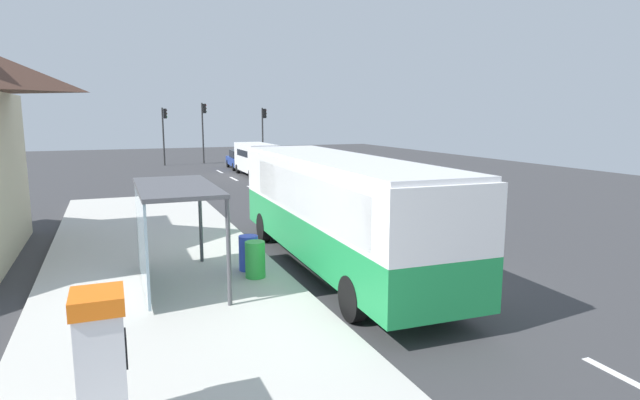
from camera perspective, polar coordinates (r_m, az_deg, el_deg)
The scene contains 19 objects.
ground_plane at distance 26.86m, azimuth -5.20°, elevation -0.18°, with size 56.00×92.00×0.04m, color #38383A.
sidewalk_platform at distance 14.11m, azimuth -16.34°, elevation -8.78°, with size 6.20×30.00×0.18m, color beige.
lane_stripe_seg_1 at distance 13.70m, azimuth 14.41°, elevation -9.61°, with size 0.16×2.20×0.01m, color silver.
lane_stripe_seg_2 at distance 17.80m, azimuth 4.88°, elevation -4.96°, with size 0.16×2.20×0.01m, color silver.
lane_stripe_seg_3 at distance 22.27m, azimuth -0.90°, elevation -2.04°, with size 0.16×2.20×0.01m, color silver.
lane_stripe_seg_4 at distance 26.92m, azimuth -4.70°, elevation -0.09°, with size 0.16×2.20×0.01m, color silver.
lane_stripe_seg_5 at distance 31.68m, azimuth -7.36°, elevation 1.28°, with size 0.16×2.20×0.01m, color silver.
lane_stripe_seg_6 at distance 36.51m, azimuth -9.33°, elevation 2.28°, with size 0.16×2.20×0.01m, color silver.
lane_stripe_seg_7 at distance 41.37m, azimuth -10.84°, elevation 3.05°, with size 0.16×2.20×0.01m, color silver.
bus at distance 14.79m, azimuth 1.72°, elevation -0.58°, with size 2.75×11.06×3.21m.
white_van at distance 38.17m, azimuth -6.97°, elevation 4.65°, with size 2.05×5.21×2.30m.
sedan_near at distance 43.19m, azimuth -8.58°, elevation 4.41°, with size 2.06×4.50×1.52m.
ticket_machine at distance 7.75m, azimuth -22.65°, elevation -15.88°, with size 0.66×0.76×1.94m.
recycling_bin_green at distance 13.80m, azimuth -7.06°, elevation -6.42°, with size 0.52×0.52×0.95m, color green.
recycling_bin_blue at distance 14.46m, azimuth -7.77°, elevation -5.71°, with size 0.52×0.52×0.95m, color blue.
traffic_light_near_side at distance 48.18m, azimuth -6.15°, elevation 7.95°, with size 0.49×0.28×4.96m.
traffic_light_far_side at distance 47.39m, azimuth -16.57°, elevation 7.59°, with size 0.49×0.28×4.95m.
traffic_light_median at distance 48.63m, azimuth -12.53°, elevation 8.10°, with size 0.49×0.28×5.40m.
bus_shelter at distance 13.24m, azimuth -16.62°, elevation -1.01°, with size 1.80×4.00×2.50m.
Camera 1 is at (-7.53, -11.40, 4.37)m, focal length 29.47 mm.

